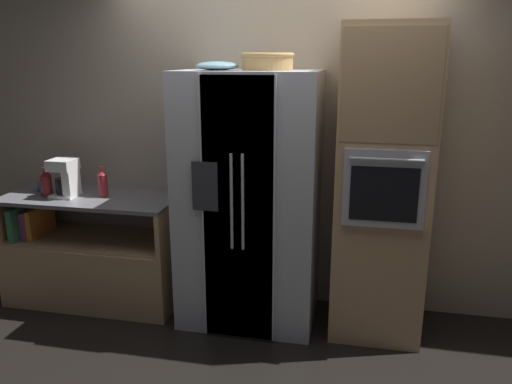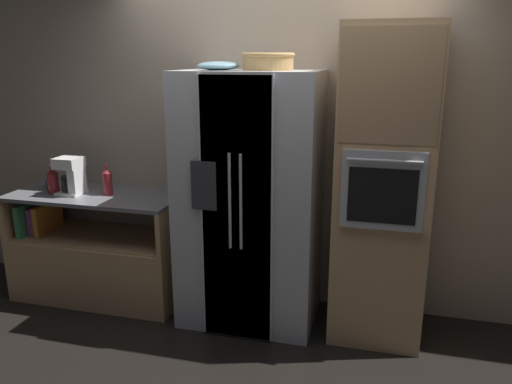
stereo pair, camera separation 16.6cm
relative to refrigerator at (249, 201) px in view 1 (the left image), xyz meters
The scene contains 11 objects.
ground_plane 0.94m from the refrigerator, 24.69° to the right, with size 20.00×20.00×0.00m, color black.
wall_back 0.62m from the refrigerator, 70.43° to the left, with size 12.00×0.06×2.80m.
counter_left 1.45m from the refrigerator, behind, with size 1.39×0.64×0.89m.
refrigerator is the anchor object (origin of this frame).
wall_oven 0.95m from the refrigerator, ahead, with size 0.62×0.69×2.17m.
wicker_basket 1.00m from the refrigerator, ahead, with size 0.36×0.36×0.11m.
fruit_bowl 0.98m from the refrigerator, 161.01° to the right, with size 0.29×0.29×0.06m.
bottle_tall 1.19m from the refrigerator, behind, with size 0.07×0.07×0.25m.
bottle_short 1.63m from the refrigerator, behind, with size 0.09×0.09×0.23m.
mug 1.76m from the refrigerator, behind, with size 0.11×0.08×0.08m.
coffee_maker 1.46m from the refrigerator, behind, with size 0.19×0.19×0.30m.
Camera 1 is at (0.63, -3.36, 1.96)m, focal length 35.00 mm.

